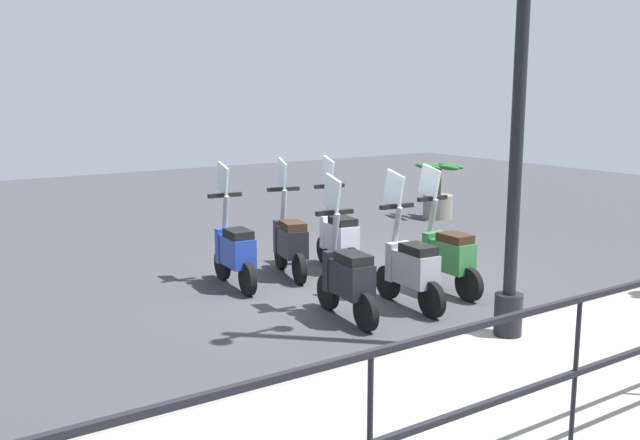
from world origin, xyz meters
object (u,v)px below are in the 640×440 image
at_px(scooter_near_1, 410,266).
at_px(scooter_near_2, 347,276).
at_px(scooter_far_0, 338,236).
at_px(scooter_far_2, 234,250).
at_px(potted_palm, 438,195).
at_px(scooter_near_0, 446,254).
at_px(scooter_far_1, 290,241).
at_px(lamp_post_near, 518,111).

relative_size(scooter_near_1, scooter_near_2, 1.00).
xyz_separation_m(scooter_near_2, scooter_far_0, (1.78, -1.17, 0.00)).
height_order(scooter_near_2, scooter_far_2, same).
xyz_separation_m(potted_palm, scooter_far_0, (-2.19, 3.93, 0.04)).
relative_size(scooter_near_0, scooter_far_1, 1.00).
bearing_deg(potted_palm, scooter_far_1, 114.22).
xyz_separation_m(lamp_post_near, scooter_near_1, (1.52, -0.11, -1.76)).
height_order(potted_palm, scooter_near_0, scooter_near_0).
bearing_deg(scooter_far_0, lamp_post_near, -177.65).
bearing_deg(scooter_far_2, scooter_far_1, -80.19).
bearing_deg(lamp_post_near, scooter_near_2, 24.88).
bearing_deg(scooter_near_2, scooter_far_2, 19.36).
height_order(scooter_near_0, scooter_far_1, same).
bearing_deg(scooter_far_2, scooter_far_0, -85.88).
distance_m(scooter_near_2, scooter_far_0, 2.13).
relative_size(lamp_post_near, scooter_far_0, 3.05).
xyz_separation_m(scooter_near_0, scooter_near_2, (-0.15, 1.60, 0.00)).
xyz_separation_m(scooter_far_0, scooter_far_2, (0.03, 1.56, 0.00)).
relative_size(scooter_near_1, scooter_far_0, 1.00).
bearing_deg(scooter_far_0, scooter_far_1, 91.69).
xyz_separation_m(scooter_near_2, scooter_far_2, (1.82, 0.39, 0.00)).
distance_m(potted_palm, scooter_near_0, 5.18).
bearing_deg(lamp_post_near, scooter_near_1, -4.04).
distance_m(lamp_post_near, scooter_near_1, 2.33).
bearing_deg(lamp_post_near, scooter_far_2, 18.36).
bearing_deg(scooter_far_2, scooter_near_2, -162.39).
xyz_separation_m(scooter_near_0, scooter_far_0, (1.63, 0.43, 0.00)).
height_order(scooter_far_0, scooter_far_1, same).
xyz_separation_m(potted_palm, scooter_near_1, (-4.03, 4.25, 0.04)).
bearing_deg(scooter_far_1, scooter_far_2, 109.19).
bearing_deg(scooter_near_1, scooter_far_0, -5.20).
xyz_separation_m(scooter_near_0, scooter_far_2, (1.67, 1.99, 0.00)).
bearing_deg(scooter_far_1, scooter_far_0, -83.28).
distance_m(scooter_far_0, scooter_far_2, 1.56).
xyz_separation_m(potted_palm, scooter_near_0, (-3.82, 3.50, 0.04)).
relative_size(potted_palm, scooter_far_1, 0.69).
bearing_deg(scooter_near_2, lamp_post_near, -148.02).
xyz_separation_m(scooter_far_0, scooter_far_1, (0.10, 0.71, 0.00)).
bearing_deg(scooter_far_2, scooter_near_0, -124.59).
distance_m(lamp_post_near, scooter_far_0, 3.82).
bearing_deg(lamp_post_near, scooter_far_0, -7.36).
height_order(lamp_post_near, scooter_near_0, lamp_post_near).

